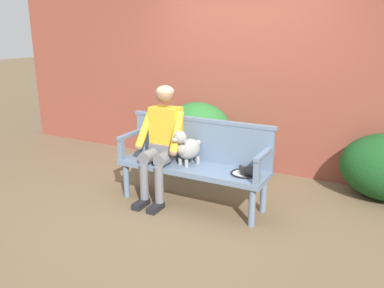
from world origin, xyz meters
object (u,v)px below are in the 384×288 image
at_px(tennis_racket, 244,172).
at_px(baseball_glove, 249,171).
at_px(dog_on_bench, 187,147).
at_px(garden_bench, 192,170).
at_px(person_seated, 163,138).

relative_size(tennis_racket, baseball_glove, 2.55).
xyz_separation_m(dog_on_bench, baseball_glove, (0.75, 0.00, -0.16)).
bearing_deg(baseball_glove, tennis_racket, 156.36).
distance_m(garden_bench, tennis_racket, 0.61).
relative_size(garden_bench, person_seated, 1.29).
relative_size(garden_bench, tennis_racket, 3.10).
bearing_deg(dog_on_bench, tennis_racket, 3.06).
bearing_deg(baseball_glove, person_seated, -179.62).
height_order(person_seated, baseball_glove, person_seated).
bearing_deg(baseball_glove, dog_on_bench, -179.98).
distance_m(person_seated, baseball_glove, 1.08).
height_order(garden_bench, tennis_racket, tennis_racket).
distance_m(tennis_racket, baseball_glove, 0.09).
bearing_deg(baseball_glove, garden_bench, 179.67).
relative_size(person_seated, tennis_racket, 2.40).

